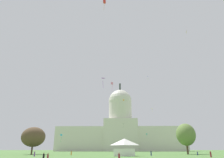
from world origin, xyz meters
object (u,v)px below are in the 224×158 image
kite_black_low (123,124)px  person_maroon_front_left (119,158)px  person_navy_near_tent (151,153)px  kite_pink_mid (112,84)px  tree_east_near (186,135)px  person_black_back_right (44,157)px  capitol_building (121,131)px  kite_turquoise_low (147,134)px  kite_orange_high (124,100)px  kite_yellow_high (153,109)px  kite_violet_mid (103,80)px  person_maroon_mid_left (211,154)px  kite_blue_high (148,77)px  person_purple_deep_crowd (34,154)px  person_maroon_aisle_center (48,158)px  kite_red_high (104,2)px  event_tent (125,147)px  person_orange_lawn_far_left (71,153)px  kite_cyan_low (61,136)px  tree_west_near (33,137)px  kite_gold_high (186,32)px  person_navy_lawn_far_right (198,153)px

kite_black_low → person_maroon_front_left: bearing=-1.5°
person_navy_near_tent → kite_pink_mid: bearing=-5.9°
kite_pink_mid → tree_east_near: bearing=-133.6°
person_black_back_right → kite_black_low: (17.64, 86.42, 16.05)m
capitol_building → kite_turquoise_low: (19.10, -57.07, -6.94)m
person_maroon_front_left → kite_orange_high: bearing=93.0°
kite_yellow_high → kite_black_low: kite_yellow_high is taller
kite_turquoise_low → kite_violet_mid: bearing=66.0°
person_maroon_mid_left → kite_yellow_high: size_ratio=0.61×
person_navy_near_tent → kite_blue_high: 96.92m
kite_yellow_high → person_purple_deep_crowd: bearing=-161.5°
capitol_building → person_maroon_front_left: bearing=-90.7°
person_maroon_front_left → kite_pink_mid: (-2.24, 30.27, 24.07)m
kite_turquoise_low → person_maroon_aisle_center: bearing=64.6°
person_maroon_front_left → kite_red_high: 48.60m
person_navy_near_tent → person_maroon_aisle_center: bearing=27.3°
tree_east_near → event_tent: bearing=-140.1°
kite_yellow_high → kite_orange_high: kite_orange_high is taller
capitol_building → kite_yellow_high: size_ratio=44.92×
person_maroon_front_left → person_navy_near_tent: (11.44, 35.91, 0.04)m
tree_east_near → kite_violet_mid: kite_violet_mid is taller
kite_turquoise_low → person_black_back_right: bearing=63.6°
person_orange_lawn_far_left → kite_yellow_high: bearing=-76.3°
kite_black_low → kite_turquoise_low: 35.15m
tree_east_near → kite_yellow_high: bearing=89.9°
kite_cyan_low → kite_blue_high: (51.77, 53.59, 48.86)m
tree_west_near → kite_yellow_high: kite_yellow_high is taller
kite_cyan_low → person_black_back_right: bearing=120.4°
kite_orange_high → tree_east_near: bearing=178.2°
person_maroon_aisle_center → person_black_back_right: 2.95m
person_maroon_mid_left → person_navy_near_tent: bearing=-88.7°
tree_east_near → kite_gold_high: size_ratio=10.28×
person_maroon_mid_left → capitol_building: bearing=-128.7°
person_purple_deep_crowd → kite_pink_mid: (24.70, 2.96, 24.07)m
person_maroon_front_left → person_black_back_right: (-15.04, 2.00, -0.04)m
tree_west_near → kite_red_high: size_ratio=3.55×
tree_east_near → person_orange_lawn_far_left: size_ratio=8.42×
capitol_building → person_maroon_front_left: size_ratio=78.60×
person_maroon_front_left → kite_cyan_low: size_ratio=0.42×
capitol_building → kite_pink_mid: bearing=-91.8°
tree_east_near → person_black_back_right: 71.69m
kite_cyan_low → kite_turquoise_low: (49.20, 57.68, 4.64)m
kite_violet_mid → kite_pink_mid: size_ratio=0.87×
kite_black_low → kite_turquoise_low: kite_black_low is taller
capitol_building → kite_violet_mid: 155.02m
kite_turquoise_low → kite_red_high: (-25.56, -104.93, 34.52)m
tree_east_near → kite_orange_high: 74.61m
person_navy_near_tent → kite_violet_mid: (-16.28, -15.79, 22.15)m
kite_cyan_low → person_navy_lawn_far_right: bearing=179.6°
kite_cyan_low → kite_blue_high: size_ratio=1.64×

